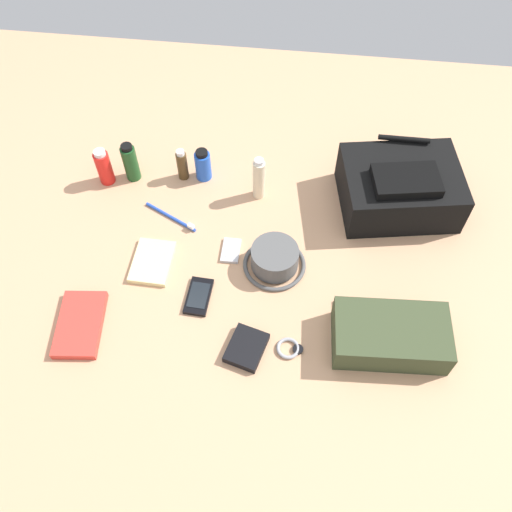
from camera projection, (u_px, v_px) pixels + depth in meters
The scene contains 16 objects.
ground_plane at pixel (256, 266), 1.62m from camera, with size 2.64×2.02×0.02m, color tan.
backpack at pixel (400, 187), 1.68m from camera, with size 0.39×0.32×0.17m.
toiletry_pouch at pixel (390, 334), 1.43m from camera, with size 0.30×0.22×0.09m.
bucket_hat at pixel (275, 260), 1.58m from camera, with size 0.18×0.18×0.07m.
sunscreen_spray at pixel (104, 167), 1.74m from camera, with size 0.05×0.05×0.13m.
shampoo_bottle at pixel (130, 162), 1.74m from camera, with size 0.05×0.05×0.14m.
cologne_bottle at pixel (182, 165), 1.75m from camera, with size 0.03×0.03×0.12m.
deodorant_spray at pixel (203, 165), 1.75m from camera, with size 0.05×0.05×0.11m.
lotion_bottle at pixel (259, 179), 1.69m from camera, with size 0.04×0.04×0.16m.
paperback_novel at pixel (80, 324), 1.49m from camera, with size 0.14×0.21×0.02m.
cell_phone at pixel (199, 296), 1.54m from camera, with size 0.07×0.12×0.01m.
media_player at pixel (231, 251), 1.63m from camera, with size 0.05×0.08×0.01m.
wristwatch at pixel (289, 348), 1.45m from camera, with size 0.07×0.06×0.01m.
toothbrush at pixel (173, 218), 1.69m from camera, with size 0.17×0.09×0.02m.
wallet at pixel (246, 348), 1.45m from camera, with size 0.09×0.11×0.02m, color black.
notepad at pixel (153, 262), 1.60m from camera, with size 0.11×0.15×0.02m, color beige.
Camera 1 is at (0.10, -0.88, 1.34)m, focal length 38.98 mm.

